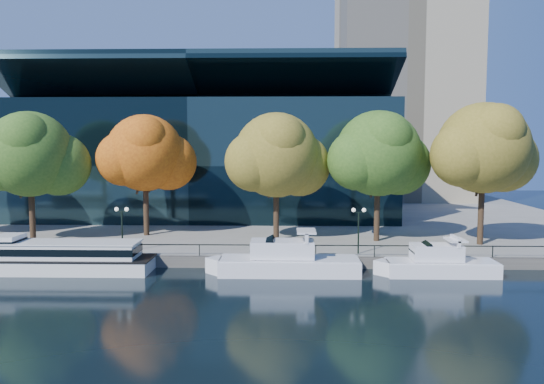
{
  "coord_description": "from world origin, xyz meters",
  "views": [
    {
      "loc": [
        7.43,
        -41.49,
        10.62
      ],
      "look_at": [
        6.13,
        8.0,
        6.09
      ],
      "focal_mm": 35.0,
      "sensor_mm": 36.0,
      "label": 1
    }
  ],
  "objects_px": {
    "tree_5": "(485,150)",
    "tree_1": "(31,156)",
    "tree_4": "(380,155)",
    "lamp_1": "(122,219)",
    "cruiser_near": "(283,261)",
    "tree_2": "(146,155)",
    "tour_boat": "(57,256)",
    "tree_3": "(278,157)",
    "lamp_2": "(359,220)",
    "cruiser_far": "(436,263)"
  },
  "relations": [
    {
      "from": "tree_3",
      "to": "tree_5",
      "type": "xyz_separation_m",
      "value": [
        19.59,
        -1.73,
        0.71
      ]
    },
    {
      "from": "tree_4",
      "to": "tree_2",
      "type": "bearing_deg",
      "value": 173.66
    },
    {
      "from": "tree_1",
      "to": "tree_4",
      "type": "bearing_deg",
      "value": 1.96
    },
    {
      "from": "cruiser_near",
      "to": "cruiser_far",
      "type": "distance_m",
      "value": 12.37
    },
    {
      "from": "tour_boat",
      "to": "tree_5",
      "type": "relative_size",
      "value": 1.21
    },
    {
      "from": "tour_boat",
      "to": "tree_1",
      "type": "relative_size",
      "value": 1.28
    },
    {
      "from": "tree_4",
      "to": "cruiser_near",
      "type": "bearing_deg",
      "value": -133.94
    },
    {
      "from": "tree_4",
      "to": "tree_1",
      "type": "bearing_deg",
      "value": -178.04
    },
    {
      "from": "tree_5",
      "to": "tree_1",
      "type": "bearing_deg",
      "value": 179.44
    },
    {
      "from": "tree_5",
      "to": "lamp_1",
      "type": "height_order",
      "value": "tree_5"
    },
    {
      "from": "cruiser_far",
      "to": "tree_4",
      "type": "height_order",
      "value": "tree_4"
    },
    {
      "from": "tree_3",
      "to": "lamp_2",
      "type": "height_order",
      "value": "tree_3"
    },
    {
      "from": "tour_boat",
      "to": "lamp_1",
      "type": "height_order",
      "value": "lamp_1"
    },
    {
      "from": "tree_2",
      "to": "lamp_2",
      "type": "height_order",
      "value": "tree_2"
    },
    {
      "from": "cruiser_near",
      "to": "cruiser_far",
      "type": "relative_size",
      "value": 1.28
    },
    {
      "from": "cruiser_near",
      "to": "tree_4",
      "type": "bearing_deg",
      "value": 46.06
    },
    {
      "from": "tree_3",
      "to": "lamp_2",
      "type": "relative_size",
      "value": 3.15
    },
    {
      "from": "cruiser_near",
      "to": "tree_5",
      "type": "xyz_separation_m",
      "value": [
        19.02,
        8.16,
        8.89
      ]
    },
    {
      "from": "cruiser_near",
      "to": "tree_3",
      "type": "height_order",
      "value": "tree_3"
    },
    {
      "from": "tour_boat",
      "to": "tree_2",
      "type": "distance_m",
      "value": 15.28
    },
    {
      "from": "tree_1",
      "to": "tree_3",
      "type": "height_order",
      "value": "tree_1"
    },
    {
      "from": "tour_boat",
      "to": "cruiser_near",
      "type": "relative_size",
      "value": 1.3
    },
    {
      "from": "lamp_2",
      "to": "tree_1",
      "type": "bearing_deg",
      "value": 170.9
    },
    {
      "from": "tree_2",
      "to": "lamp_2",
      "type": "bearing_deg",
      "value": -22.83
    },
    {
      "from": "tree_2",
      "to": "tree_1",
      "type": "bearing_deg",
      "value": -159.71
    },
    {
      "from": "tree_4",
      "to": "lamp_1",
      "type": "xyz_separation_m",
      "value": [
        -23.68,
        -6.16,
        -5.5
      ]
    },
    {
      "from": "cruiser_far",
      "to": "tree_2",
      "type": "xyz_separation_m",
      "value": [
        -26.68,
        12.44,
        8.46
      ]
    },
    {
      "from": "tree_1",
      "to": "tree_2",
      "type": "relative_size",
      "value": 1.01
    },
    {
      "from": "tree_1",
      "to": "lamp_2",
      "type": "height_order",
      "value": "tree_1"
    },
    {
      "from": "cruiser_near",
      "to": "cruiser_far",
      "type": "xyz_separation_m",
      "value": [
        12.37,
        -0.05,
        -0.11
      ]
    },
    {
      "from": "cruiser_near",
      "to": "tree_2",
      "type": "distance_m",
      "value": 20.69
    },
    {
      "from": "tour_boat",
      "to": "tree_3",
      "type": "height_order",
      "value": "tree_3"
    },
    {
      "from": "tour_boat",
      "to": "cruiser_near",
      "type": "xyz_separation_m",
      "value": [
        18.68,
        -0.24,
        -0.19
      ]
    },
    {
      "from": "tour_boat",
      "to": "cruiser_far",
      "type": "distance_m",
      "value": 31.06
    },
    {
      "from": "lamp_2",
      "to": "lamp_1",
      "type": "bearing_deg",
      "value": 180.0
    },
    {
      "from": "tree_2",
      "to": "lamp_1",
      "type": "height_order",
      "value": "tree_2"
    },
    {
      "from": "cruiser_near",
      "to": "cruiser_far",
      "type": "bearing_deg",
      "value": -0.25
    },
    {
      "from": "cruiser_near",
      "to": "lamp_1",
      "type": "bearing_deg",
      "value": 165.87
    },
    {
      "from": "tree_2",
      "to": "tree_4",
      "type": "height_order",
      "value": "tree_4"
    },
    {
      "from": "cruiser_near",
      "to": "tree_1",
      "type": "xyz_separation_m",
      "value": [
        -24.59,
        8.59,
        8.28
      ]
    },
    {
      "from": "tour_boat",
      "to": "tree_5",
      "type": "bearing_deg",
      "value": 11.87
    },
    {
      "from": "cruiser_far",
      "to": "tree_2",
      "type": "distance_m",
      "value": 30.63
    },
    {
      "from": "lamp_1",
      "to": "cruiser_near",
      "type": "bearing_deg",
      "value": -14.13
    },
    {
      "from": "cruiser_near",
      "to": "tree_2",
      "type": "bearing_deg",
      "value": 139.11
    },
    {
      "from": "tree_1",
      "to": "lamp_1",
      "type": "xyz_separation_m",
      "value": [
        10.31,
        -4.99,
        -5.44
      ]
    },
    {
      "from": "cruiser_far",
      "to": "tree_1",
      "type": "relative_size",
      "value": 0.77
    },
    {
      "from": "lamp_1",
      "to": "tree_2",
      "type": "bearing_deg",
      "value": 90.17
    },
    {
      "from": "cruiser_near",
      "to": "lamp_1",
      "type": "distance_m",
      "value": 15.0
    },
    {
      "from": "tree_1",
      "to": "tree_4",
      "type": "height_order",
      "value": "tree_4"
    },
    {
      "from": "tree_2",
      "to": "tour_boat",
      "type": "bearing_deg",
      "value": -109.79
    }
  ]
}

